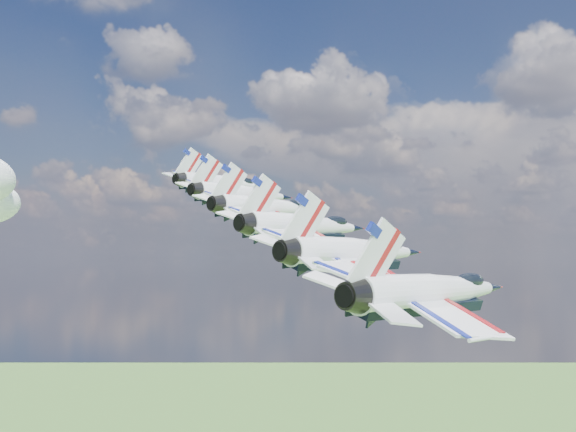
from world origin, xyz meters
The scene contains 6 objects.
jet_0 centered at (-26.24, 13.33, 155.77)m, with size 11.72×17.35×5.18m, color white, non-canonical shape.
jet_1 centered at (-17.07, 5.80, 153.27)m, with size 11.72×17.35×5.18m, color white, non-canonical shape.
jet_2 centered at (-7.90, -1.72, 150.78)m, with size 11.72×17.35×5.18m, color silver, non-canonical shape.
jet_3 centered at (1.27, -9.25, 148.28)m, with size 11.72×17.35×5.18m, color silver, non-canonical shape.
jet_4 centered at (10.44, -16.78, 145.78)m, with size 11.72×17.35×5.18m, color white, non-canonical shape.
jet_5 centered at (19.60, -24.30, 143.28)m, with size 11.72×17.35×5.18m, color white, non-canonical shape.
Camera 1 is at (36.26, -66.33, 145.31)m, focal length 45.00 mm.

